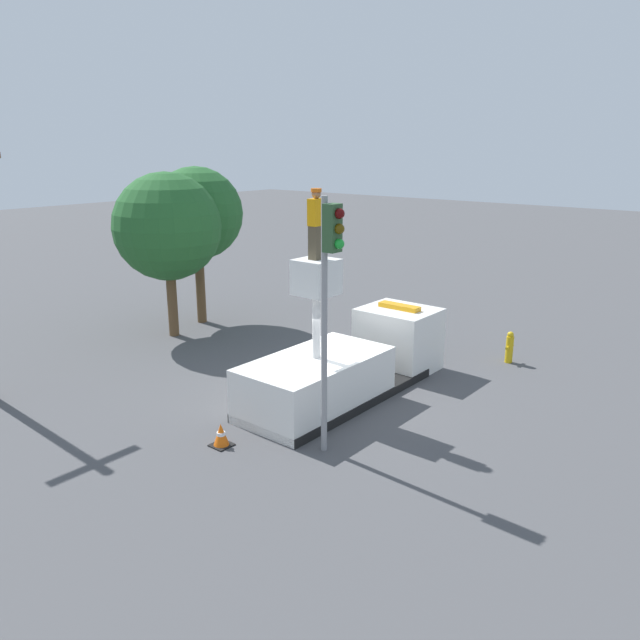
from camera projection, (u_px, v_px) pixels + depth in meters
name	position (u px, v px, depth m)	size (l,w,h in m)	color
ground_plane	(338.00, 398.00, 17.37)	(120.00, 120.00, 0.00)	#4C4C4F
bucket_truck	(348.00, 366.00, 17.49)	(7.11, 2.28, 4.03)	black
worker	(316.00, 224.00, 15.36)	(0.40, 0.26, 1.75)	brown
traffic_light_pole	(329.00, 278.00, 13.21)	(0.34, 0.57, 5.78)	gray
fire_hydrant	(509.00, 347.00, 20.04)	(0.48, 0.24, 1.04)	gold
traffic_cone_rear	(221.00, 435.00, 14.52)	(0.47, 0.47, 0.56)	black
tree_left_bg	(197.00, 214.00, 23.65)	(3.51, 3.51, 6.04)	brown
tree_right_bg	(167.00, 227.00, 21.98)	(3.81, 3.81, 5.92)	brown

